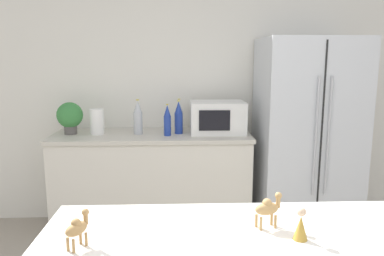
{
  "coord_description": "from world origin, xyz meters",
  "views": [
    {
      "loc": [
        -0.29,
        -0.87,
        1.56
      ],
      "look_at": [
        -0.2,
        1.39,
        1.14
      ],
      "focal_mm": 35.0,
      "sensor_mm": 36.0,
      "label": 1
    }
  ],
  "objects_px": {
    "refrigerator": "(306,138)",
    "back_bottle_3": "(179,116)",
    "paper_towel_roll": "(97,122)",
    "camel_figurine_second": "(77,228)",
    "back_bottle_2": "(167,121)",
    "microwave": "(217,117)",
    "back_bottle_1": "(179,118)",
    "camel_figurine": "(268,208)",
    "back_bottle_0": "(138,118)",
    "potted_plant": "(70,116)",
    "wise_man_figurine_crimson": "(301,226)"
  },
  "relations": [
    {
      "from": "back_bottle_0",
      "to": "camel_figurine_second",
      "type": "height_order",
      "value": "back_bottle_0"
    },
    {
      "from": "microwave",
      "to": "wise_man_figurine_crimson",
      "type": "relative_size",
      "value": 4.07
    },
    {
      "from": "back_bottle_1",
      "to": "camel_figurine",
      "type": "relative_size",
      "value": 2.23
    },
    {
      "from": "camel_figurine_second",
      "to": "back_bottle_1",
      "type": "bearing_deg",
      "value": 80.85
    },
    {
      "from": "paper_towel_roll",
      "to": "camel_figurine",
      "type": "relative_size",
      "value": 1.67
    },
    {
      "from": "paper_towel_roll",
      "to": "back_bottle_3",
      "type": "xyz_separation_m",
      "value": [
        0.72,
        0.09,
        0.03
      ]
    },
    {
      "from": "back_bottle_1",
      "to": "wise_man_figurine_crimson",
      "type": "distance_m",
      "value": 2.12
    },
    {
      "from": "back_bottle_0",
      "to": "back_bottle_3",
      "type": "relative_size",
      "value": 1.02
    },
    {
      "from": "back_bottle_0",
      "to": "camel_figurine_second",
      "type": "distance_m",
      "value": 2.1
    },
    {
      "from": "refrigerator",
      "to": "camel_figurine_second",
      "type": "relative_size",
      "value": 14.15
    },
    {
      "from": "back_bottle_1",
      "to": "camel_figurine_second",
      "type": "xyz_separation_m",
      "value": [
        -0.34,
        -2.1,
        -0.03
      ]
    },
    {
      "from": "wise_man_figurine_crimson",
      "to": "microwave",
      "type": "bearing_deg",
      "value": 91.85
    },
    {
      "from": "microwave",
      "to": "back_bottle_3",
      "type": "height_order",
      "value": "back_bottle_3"
    },
    {
      "from": "back_bottle_3",
      "to": "camel_figurine_second",
      "type": "height_order",
      "value": "back_bottle_3"
    },
    {
      "from": "refrigerator",
      "to": "back_bottle_1",
      "type": "relative_size",
      "value": 5.9
    },
    {
      "from": "potted_plant",
      "to": "back_bottle_1",
      "type": "bearing_deg",
      "value": -0.87
    },
    {
      "from": "paper_towel_roll",
      "to": "back_bottle_1",
      "type": "xyz_separation_m",
      "value": [
        0.72,
        -0.0,
        0.03
      ]
    },
    {
      "from": "camel_figurine_second",
      "to": "wise_man_figurine_crimson",
      "type": "distance_m",
      "value": 0.75
    },
    {
      "from": "paper_towel_roll",
      "to": "camel_figurine_second",
      "type": "relative_size",
      "value": 1.8
    },
    {
      "from": "potted_plant",
      "to": "back_bottle_1",
      "type": "height_order",
      "value": "back_bottle_1"
    },
    {
      "from": "refrigerator",
      "to": "microwave",
      "type": "distance_m",
      "value": 0.81
    },
    {
      "from": "camel_figurine",
      "to": "back_bottle_2",
      "type": "bearing_deg",
      "value": 102.55
    },
    {
      "from": "paper_towel_roll",
      "to": "camel_figurine",
      "type": "height_order",
      "value": "paper_towel_roll"
    },
    {
      "from": "back_bottle_2",
      "to": "back_bottle_3",
      "type": "bearing_deg",
      "value": 60.92
    },
    {
      "from": "refrigerator",
      "to": "wise_man_figurine_crimson",
      "type": "height_order",
      "value": "refrigerator"
    },
    {
      "from": "microwave",
      "to": "back_bottle_3",
      "type": "bearing_deg",
      "value": 169.19
    },
    {
      "from": "paper_towel_roll",
      "to": "back_bottle_3",
      "type": "height_order",
      "value": "back_bottle_3"
    },
    {
      "from": "back_bottle_1",
      "to": "back_bottle_3",
      "type": "xyz_separation_m",
      "value": [
        0.0,
        0.09,
        0.0
      ]
    },
    {
      "from": "camel_figurine",
      "to": "camel_figurine_second",
      "type": "bearing_deg",
      "value": -169.05
    },
    {
      "from": "microwave",
      "to": "back_bottle_2",
      "type": "xyz_separation_m",
      "value": [
        -0.44,
        -0.12,
        -0.01
      ]
    },
    {
      "from": "back_bottle_0",
      "to": "potted_plant",
      "type": "bearing_deg",
      "value": 178.23
    },
    {
      "from": "back_bottle_0",
      "to": "wise_man_figurine_crimson",
      "type": "bearing_deg",
      "value": -69.55
    },
    {
      "from": "camel_figurine",
      "to": "refrigerator",
      "type": "bearing_deg",
      "value": 67.21
    },
    {
      "from": "back_bottle_2",
      "to": "microwave",
      "type": "bearing_deg",
      "value": 14.88
    },
    {
      "from": "microwave",
      "to": "back_bottle_0",
      "type": "relative_size",
      "value": 1.57
    },
    {
      "from": "refrigerator",
      "to": "back_bottle_3",
      "type": "height_order",
      "value": "refrigerator"
    },
    {
      "from": "microwave",
      "to": "back_bottle_2",
      "type": "relative_size",
      "value": 1.75
    },
    {
      "from": "paper_towel_roll",
      "to": "microwave",
      "type": "bearing_deg",
      "value": 1.54
    },
    {
      "from": "back_bottle_1",
      "to": "back_bottle_2",
      "type": "xyz_separation_m",
      "value": [
        -0.1,
        -0.09,
        -0.01
      ]
    },
    {
      "from": "paper_towel_roll",
      "to": "back_bottle_2",
      "type": "distance_m",
      "value": 0.63
    },
    {
      "from": "refrigerator",
      "to": "back_bottle_3",
      "type": "bearing_deg",
      "value": 172.36
    },
    {
      "from": "potted_plant",
      "to": "camel_figurine",
      "type": "relative_size",
      "value": 2.12
    },
    {
      "from": "refrigerator",
      "to": "potted_plant",
      "type": "height_order",
      "value": "refrigerator"
    },
    {
      "from": "camel_figurine",
      "to": "camel_figurine_second",
      "type": "relative_size",
      "value": 1.08
    },
    {
      "from": "microwave",
      "to": "camel_figurine",
      "type": "xyz_separation_m",
      "value": [
        -0.02,
        -2.0,
        -0.03
      ]
    },
    {
      "from": "back_bottle_1",
      "to": "camel_figurine_second",
      "type": "bearing_deg",
      "value": -99.15
    },
    {
      "from": "microwave",
      "to": "back_bottle_0",
      "type": "distance_m",
      "value": 0.7
    },
    {
      "from": "refrigerator",
      "to": "back_bottle_3",
      "type": "relative_size",
      "value": 5.79
    },
    {
      "from": "back_bottle_2",
      "to": "back_bottle_3",
      "type": "height_order",
      "value": "back_bottle_3"
    },
    {
      "from": "refrigerator",
      "to": "back_bottle_2",
      "type": "height_order",
      "value": "refrigerator"
    }
  ]
}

